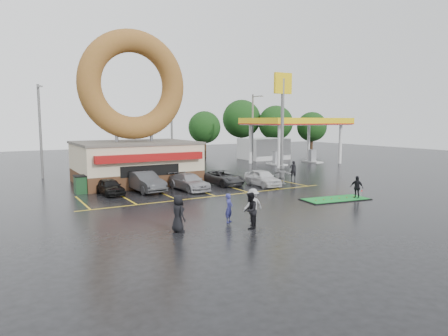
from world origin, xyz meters
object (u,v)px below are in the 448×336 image
streetlight_mid (172,127)px  car_dgrey (144,182)px  putting_green (335,199)px  streetlight_left (40,129)px  dumpster (87,184)px  streetlight_right (253,127)px  person_blue (229,208)px  person_cameraman (357,187)px  car_white (263,178)px  car_black (110,187)px  car_silver (189,182)px  car_grey (223,178)px  donut_shop (134,133)px  gas_station (281,134)px  shell_sign (283,104)px

streetlight_mid → car_dgrey: bearing=-121.5°
car_dgrey → putting_green: 14.61m
streetlight_left → dumpster: streetlight_left is taller
streetlight_left → car_dgrey: streetlight_left is taller
streetlight_left → streetlight_mid: size_ratio=1.00×
streetlight_left → putting_green: bearing=-52.8°
streetlight_right → person_blue: 32.13m
streetlight_mid → person_cameraman: 24.17m
person_cameraman → car_white: bearing=-178.6°
car_black → person_cameraman: bearing=-39.8°
putting_green → car_dgrey: bearing=136.5°
car_black → putting_green: (13.27, -10.04, -0.57)m
streetlight_right → dumpster: bearing=-153.0°
car_silver → car_grey: size_ratio=1.02×
streetlight_left → putting_green: size_ratio=1.78×
car_grey → person_cameraman: size_ratio=2.70×
donut_shop → car_black: size_ratio=3.78×
car_dgrey → car_grey: car_dgrey is taller
streetlight_right → car_dgrey: size_ratio=1.87×
gas_station → streetlight_right: 4.26m
car_grey → putting_green: size_ratio=0.88×
streetlight_mid → person_blue: (-7.08, -24.54, -3.98)m
car_black → person_blue: size_ratio=2.23×
shell_sign → car_black: bearing=-168.5°
shell_sign → person_blue: shell_sign is taller
streetlight_right → car_dgrey: 24.61m
donut_shop → person_blue: size_ratio=8.44×
gas_station → car_grey: bearing=-142.0°
shell_sign → streetlight_mid: 12.93m
gas_station → streetlight_left: size_ratio=1.52×
shell_sign → car_grey: bearing=-156.7°
car_black → person_blue: person_blue is taller
person_cameraman → car_black: bearing=-141.2°
car_silver → car_grey: bearing=8.9°
car_dgrey → donut_shop: bearing=72.6°
donut_shop → car_white: (8.75, -7.50, -3.77)m
car_dgrey → car_white: 9.98m
shell_sign → streetlight_mid: bearing=135.3°
gas_station → streetlight_mid: 16.04m
person_blue → gas_station: bearing=8.9°
donut_shop → streetlight_mid: bearing=48.6°
gas_station → car_silver: gas_station is taller
person_blue → shell_sign: bearing=6.3°
shell_sign → streetlight_right: bearing=73.2°
person_blue → putting_green: 9.91m
person_blue → person_cameraman: (11.30, 1.08, 0.02)m
car_silver → putting_green: 11.44m
gas_station → car_black: (-26.59, -12.94, -3.09)m
shell_sign → car_white: bearing=-138.0°
shell_sign → car_black: (-19.59, -4.00, -6.77)m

